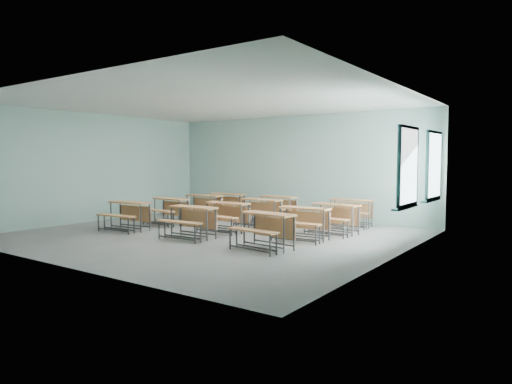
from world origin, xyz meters
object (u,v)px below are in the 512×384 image
at_px(desk_unit_r2c0, 202,203).
at_px(desk_unit_r2c2, 334,214).
at_px(desk_unit_r1c0, 168,207).
at_px(desk_unit_r3c1, 276,204).
at_px(desk_unit_r1c1, 225,212).
at_px(desk_unit_r2c1, 259,208).
at_px(desk_unit_r0c2, 265,225).
at_px(desk_unit_r0c0, 127,211).
at_px(desk_unit_r3c2, 350,209).
at_px(desk_unit_r3c0, 226,201).
at_px(desk_unit_r0c1, 190,217).
at_px(desk_unit_r1c2, 302,218).

xyz_separation_m(desk_unit_r2c0, desk_unit_r2c2, (4.60, -0.32, 0.00)).
bearing_deg(desk_unit_r1c0, desk_unit_r3c1, 52.74).
distance_m(desk_unit_r1c0, desk_unit_r2c2, 4.71).
distance_m(desk_unit_r1c1, desk_unit_r3c1, 2.49).
height_order(desk_unit_r2c1, desk_unit_r2c2, same).
bearing_deg(desk_unit_r3c1, desk_unit_r0c2, -54.21).
xyz_separation_m(desk_unit_r0c0, desk_unit_r2c2, (4.63, 2.54, 0.00)).
xyz_separation_m(desk_unit_r1c0, desk_unit_r3c2, (4.38, 2.57, 0.00)).
bearing_deg(desk_unit_r3c1, desk_unit_r1c0, -125.27).
height_order(desk_unit_r1c0, desk_unit_r3c0, same).
bearing_deg(desk_unit_r0c1, desk_unit_r2c1, 85.13).
distance_m(desk_unit_r0c1, desk_unit_r1c0, 2.52).
bearing_deg(desk_unit_r0c0, desk_unit_r3c0, 83.16).
bearing_deg(desk_unit_r2c0, desk_unit_r1c1, -39.43).
distance_m(desk_unit_r0c2, desk_unit_r1c0, 4.50).
bearing_deg(desk_unit_r3c0, desk_unit_r1c2, -37.60).
bearing_deg(desk_unit_r2c1, desk_unit_r3c1, 100.54).
distance_m(desk_unit_r1c1, desk_unit_r3c0, 3.20).
relative_size(desk_unit_r2c2, desk_unit_r3c1, 0.99).
bearing_deg(desk_unit_r0c1, desk_unit_r2c0, 125.74).
relative_size(desk_unit_r2c0, desk_unit_r2c1, 1.01).
xyz_separation_m(desk_unit_r0c1, desk_unit_r0c2, (2.14, -0.07, 0.00)).
distance_m(desk_unit_r2c1, desk_unit_r2c2, 2.31).
xyz_separation_m(desk_unit_r0c0, desk_unit_r3c1, (2.16, 3.79, 0.00)).
xyz_separation_m(desk_unit_r2c1, desk_unit_r3c0, (-2.10, 1.13, 0.00)).
relative_size(desk_unit_r1c1, desk_unit_r2c1, 0.99).
distance_m(desk_unit_r1c1, desk_unit_r2c0, 2.69).
bearing_deg(desk_unit_r2c0, desk_unit_r3c2, 10.38).
bearing_deg(desk_unit_r2c1, desk_unit_r0c1, -90.73).
relative_size(desk_unit_r0c1, desk_unit_r1c0, 0.97).
bearing_deg(desk_unit_r1c1, desk_unit_r2c0, 143.11).
height_order(desk_unit_r0c2, desk_unit_r3c0, same).
bearing_deg(desk_unit_r3c0, desk_unit_r1c0, -101.62).
distance_m(desk_unit_r1c2, desk_unit_r2c1, 2.45).
distance_m(desk_unit_r2c2, desk_unit_r3c1, 2.76).
relative_size(desk_unit_r0c1, desk_unit_r2c2, 0.96).
bearing_deg(desk_unit_r2c2, desk_unit_r3c2, 102.99).
distance_m(desk_unit_r2c0, desk_unit_r2c1, 2.30).
distance_m(desk_unit_r0c0, desk_unit_r2c2, 5.28).
relative_size(desk_unit_r0c0, desk_unit_r1c1, 1.02).
xyz_separation_m(desk_unit_r0c2, desk_unit_r1c2, (0.09, 1.39, 0.00)).
relative_size(desk_unit_r2c0, desk_unit_r3c1, 0.98).
bearing_deg(desk_unit_r3c0, desk_unit_r2c1, -35.75).
distance_m(desk_unit_r0c1, desk_unit_r0c2, 2.14).
xyz_separation_m(desk_unit_r1c2, desk_unit_r3c1, (-2.24, 2.41, 0.00)).
bearing_deg(desk_unit_r0c2, desk_unit_r0c0, -172.39).
xyz_separation_m(desk_unit_r2c1, desk_unit_r3c1, (-0.16, 1.12, 0.00)).
height_order(desk_unit_r0c0, desk_unit_r2c1, same).
bearing_deg(desk_unit_r0c2, desk_unit_r3c0, 144.86).
height_order(desk_unit_r1c0, desk_unit_r1c2, same).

